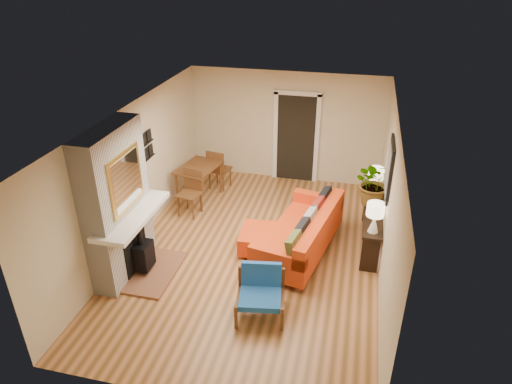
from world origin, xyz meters
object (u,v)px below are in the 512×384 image
ottoman (262,239)px  blue_chair (261,289)px  lamp_near (375,214)px  lamp_far (375,178)px  console_table (372,218)px  houseplant (375,183)px  dining_table (202,174)px  sofa (304,233)px

ottoman → blue_chair: 1.63m
lamp_near → lamp_far: same height
ottoman → lamp_near: bearing=-2.0°
console_table → houseplant: houseplant is taller
blue_chair → dining_table: bearing=122.7°
ottoman → console_table: (1.93, 0.63, 0.35)m
console_table → lamp_far: size_ratio=3.43×
blue_chair → lamp_far: bearing=61.5°
lamp_far → houseplant: size_ratio=0.61×
sofa → dining_table: 2.89m
dining_table → houseplant: size_ratio=2.10×
blue_chair → lamp_near: size_ratio=1.52×
sofa → blue_chair: size_ratio=3.01×
lamp_far → houseplant: 0.44m
blue_chair → houseplant: bearing=57.7°
ottoman → lamp_near: lamp_near is taller
ottoman → console_table: 2.06m
dining_table → console_table: 3.77m
dining_table → lamp_far: lamp_far is taller
sofa → blue_chair: 1.74m
lamp_far → houseplant: bearing=-91.3°
blue_chair → lamp_far: (1.60, 2.95, 0.66)m
lamp_near → blue_chair: bearing=-136.5°
lamp_near → lamp_far: (0.00, 1.43, 0.00)m
dining_table → houseplant: bearing=-10.5°
lamp_far → lamp_near: bearing=-90.0°
ottoman → console_table: size_ratio=0.46×
dining_table → lamp_near: size_ratio=3.41×
ottoman → lamp_near: size_ratio=1.57×
sofa → lamp_far: bearing=46.8°
sofa → blue_chair: (-0.42, -1.69, 0.00)m
lamp_near → lamp_far: 1.43m
sofa → dining_table: dining_table is taller
sofa → lamp_near: (1.18, -0.17, 0.66)m
dining_table → console_table: bearing=-14.9°
sofa → houseplant: 1.62m
dining_table → sofa: bearing=-31.2°
sofa → lamp_near: bearing=-8.4°
sofa → ottoman: (-0.76, -0.11, -0.17)m
houseplant → console_table: bearing=-88.1°
sofa → houseplant: (1.17, 0.82, 0.76)m
houseplant → blue_chair: bearing=-122.3°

